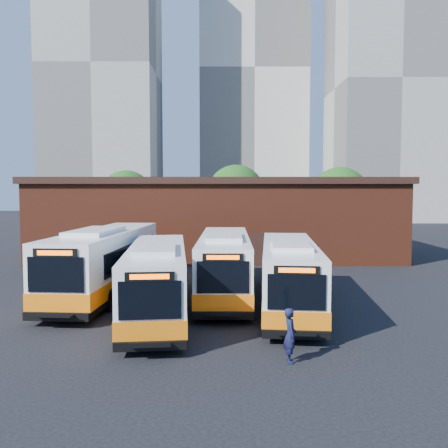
{
  "coord_description": "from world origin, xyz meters",
  "views": [
    {
      "loc": [
        0.34,
        -19.66,
        5.4
      ],
      "look_at": [
        0.49,
        7.52,
        3.5
      ],
      "focal_mm": 38.0,
      "sensor_mm": 36.0,
      "label": 1
    }
  ],
  "objects_px": {
    "bus_west": "(106,264)",
    "bus_east": "(289,277)",
    "transit_worker": "(290,335)",
    "bus_midwest": "(157,282)",
    "bus_mideast": "(225,266)"
  },
  "relations": [
    {
      "from": "bus_east",
      "to": "transit_worker",
      "type": "distance_m",
      "value": 7.19
    },
    {
      "from": "bus_west",
      "to": "bus_midwest",
      "type": "height_order",
      "value": "bus_west"
    },
    {
      "from": "bus_mideast",
      "to": "bus_east",
      "type": "distance_m",
      "value": 4.04
    },
    {
      "from": "bus_mideast",
      "to": "bus_east",
      "type": "height_order",
      "value": "bus_mideast"
    },
    {
      "from": "bus_west",
      "to": "bus_mideast",
      "type": "xyz_separation_m",
      "value": [
        6.21,
        -0.17,
        -0.12
      ]
    },
    {
      "from": "bus_west",
      "to": "bus_east",
      "type": "bearing_deg",
      "value": -13.35
    },
    {
      "from": "bus_west",
      "to": "bus_east",
      "type": "height_order",
      "value": "bus_west"
    },
    {
      "from": "bus_mideast",
      "to": "bus_east",
      "type": "relative_size",
      "value": 1.03
    },
    {
      "from": "bus_midwest",
      "to": "bus_mideast",
      "type": "height_order",
      "value": "bus_mideast"
    },
    {
      "from": "bus_east",
      "to": "bus_midwest",
      "type": "bearing_deg",
      "value": -163.21
    },
    {
      "from": "bus_west",
      "to": "bus_midwest",
      "type": "relative_size",
      "value": 1.12
    },
    {
      "from": "bus_midwest",
      "to": "bus_mideast",
      "type": "xyz_separation_m",
      "value": [
        2.98,
        3.9,
        0.05
      ]
    },
    {
      "from": "bus_east",
      "to": "transit_worker",
      "type": "xyz_separation_m",
      "value": [
        -0.98,
        -7.1,
        -0.57
      ]
    },
    {
      "from": "bus_midwest",
      "to": "bus_east",
      "type": "distance_m",
      "value": 6.07
    },
    {
      "from": "bus_midwest",
      "to": "bus_east",
      "type": "relative_size",
      "value": 1.0
    }
  ]
}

